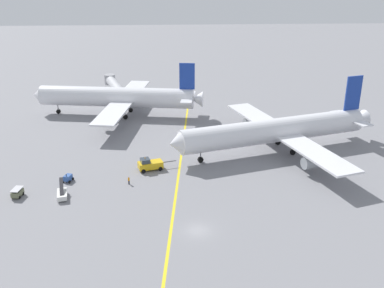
# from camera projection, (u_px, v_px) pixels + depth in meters

# --- Properties ---
(ground_plane) EXTENTS (600.00, 600.00, 0.00)m
(ground_plane) POSITION_uv_depth(u_px,v_px,m) (198.00, 230.00, 73.22)
(ground_plane) COLOR gray
(taxiway_stripe) EXTENTS (11.48, 119.54, 0.01)m
(taxiway_stripe) POSITION_uv_depth(u_px,v_px,m) (175.00, 202.00, 82.29)
(taxiway_stripe) COLOR yellow
(taxiway_stripe) RESTS_ON ground
(airliner_at_gate_left) EXTENTS (51.32, 47.37, 16.13)m
(airliner_at_gate_left) POSITION_uv_depth(u_px,v_px,m) (118.00, 97.00, 129.40)
(airliner_at_gate_left) COLOR silver
(airliner_at_gate_left) RESTS_ON ground
(airliner_being_pushed) EXTENTS (51.33, 49.19, 16.72)m
(airliner_being_pushed) POSITION_uv_depth(u_px,v_px,m) (276.00, 131.00, 103.46)
(airliner_being_pushed) COLOR silver
(airliner_being_pushed) RESTS_ON ground
(pushback_tug) EXTENTS (8.49, 3.99, 3.05)m
(pushback_tug) POSITION_uv_depth(u_px,v_px,m) (150.00, 164.00, 95.07)
(pushback_tug) COLOR gold
(pushback_tug) RESTS_ON ground
(gse_gpu_cart_small) EXTENTS (2.16, 2.49, 1.90)m
(gse_gpu_cart_small) POSITION_uv_depth(u_px,v_px,m) (68.00, 178.00, 89.99)
(gse_gpu_cart_small) COLOR #2D5199
(gse_gpu_cart_small) RESTS_ON ground
(gse_belt_loader_portside) EXTENTS (2.57, 5.07, 3.02)m
(gse_belt_loader_portside) POSITION_uv_depth(u_px,v_px,m) (62.00, 194.00, 83.45)
(gse_belt_loader_portside) COLOR silver
(gse_belt_loader_portside) RESTS_ON ground
(gse_baggage_cart_near_cluster) EXTENTS (1.99, 2.95, 1.71)m
(gse_baggage_cart_near_cluster) POSITION_uv_depth(u_px,v_px,m) (17.00, 193.00, 83.84)
(gse_baggage_cart_near_cluster) COLOR #666B4C
(gse_baggage_cart_near_cluster) RESTS_ON ground
(ground_crew_wing_walker_right) EXTENTS (0.36, 0.49, 1.64)m
(ground_crew_wing_walker_right) POSITION_uv_depth(u_px,v_px,m) (129.00, 180.00, 88.74)
(ground_crew_wing_walker_right) COLOR black
(ground_crew_wing_walker_right) RESTS_ON ground
(jet_bridge) EXTENTS (9.44, 23.00, 5.72)m
(jet_bridge) POSITION_uv_depth(u_px,v_px,m) (114.00, 85.00, 150.17)
(jet_bridge) COLOR #B7B7BC
(jet_bridge) RESTS_ON ground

